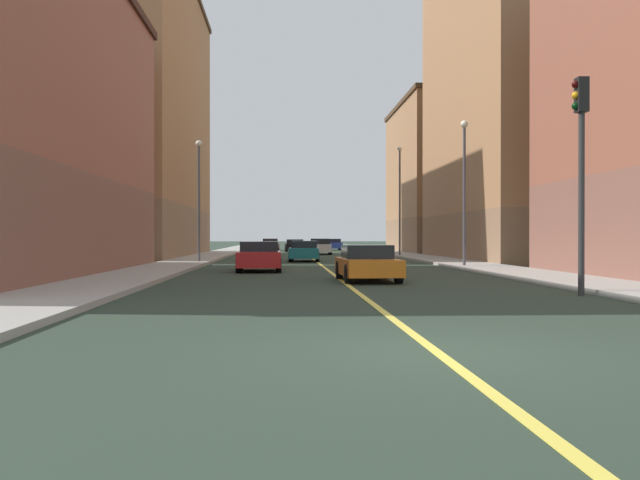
{
  "coord_description": "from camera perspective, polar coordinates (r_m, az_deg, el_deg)",
  "views": [
    {
      "loc": [
        -2.04,
        -8.86,
        1.54
      ],
      "look_at": [
        0.45,
        36.51,
        1.3
      ],
      "focal_mm": 37.91,
      "sensor_mm": 36.0,
      "label": 1
    }
  ],
  "objects": [
    {
      "name": "street_lamp_right_near",
      "position": [
        38.1,
        -10.19,
        4.38
      ],
      "size": [
        0.36,
        0.36,
        6.72
      ],
      "color": "#4C4C51",
      "rests_on": "ground"
    },
    {
      "name": "car_red",
      "position": [
        29.88,
        -5.16,
        -1.42
      ],
      "size": [
        1.97,
        3.96,
        1.31
      ],
      "color": "red",
      "rests_on": "ground"
    },
    {
      "name": "sidewalk_left",
      "position": [
        58.66,
        6.24,
        -1.12
      ],
      "size": [
        2.86,
        168.0,
        0.15
      ],
      "primitive_type": "cube",
      "color": "#9E9B93",
      "rests_on": "ground"
    },
    {
      "name": "building_right_midblock",
      "position": [
        53.76,
        -15.1,
        9.99
      ],
      "size": [
        8.38,
        25.62,
        21.17
      ],
      "color": "#8F6B4F",
      "rests_on": "ground"
    },
    {
      "name": "car_maroon",
      "position": [
        74.66,
        -4.2,
        -0.38
      ],
      "size": [
        1.94,
        4.59,
        1.29
      ],
      "color": "maroon",
      "rests_on": "ground"
    },
    {
      "name": "lane_center_stripe",
      "position": [
        57.91,
        -1.13,
        -1.21
      ],
      "size": [
        0.16,
        154.0,
        0.01
      ],
      "primitive_type": "cube",
      "color": "#E5D14C",
      "rests_on": "ground"
    },
    {
      "name": "car_blue",
      "position": [
        75.19,
        1.08,
        -0.39
      ],
      "size": [
        2.01,
        3.97,
        1.27
      ],
      "color": "#23389E",
      "rests_on": "ground"
    },
    {
      "name": "traffic_light_left_near",
      "position": [
        18.88,
        21.16,
        6.81
      ],
      "size": [
        0.4,
        0.32,
        5.66
      ],
      "color": "#2D2D2D",
      "rests_on": "ground"
    },
    {
      "name": "car_orange",
      "position": [
        23.29,
        4.03,
        -2.0
      ],
      "size": [
        1.98,
        4.03,
        1.24
      ],
      "color": "orange",
      "rests_on": "ground"
    },
    {
      "name": "street_lamp_left_near",
      "position": [
        33.39,
        12.08,
        5.2
      ],
      "size": [
        0.36,
        0.36,
        6.98
      ],
      "color": "#4C4C51",
      "rests_on": "ground"
    },
    {
      "name": "building_left_far",
      "position": [
        65.27,
        10.23,
        5.18
      ],
      "size": [
        8.38,
        17.01,
        14.15
      ],
      "color": "#8F6B4F",
      "rests_on": "ground"
    },
    {
      "name": "ground_plane",
      "position": [
        9.22,
        9.79,
        -9.32
      ],
      "size": [
        400.0,
        400.0,
        0.0
      ],
      "primitive_type": "plane",
      "color": "#29382B",
      "rests_on": "ground"
    },
    {
      "name": "street_lamp_left_far",
      "position": [
        50.97,
        6.75,
        4.2
      ],
      "size": [
        0.36,
        0.36,
        8.14
      ],
      "color": "#4C4C51",
      "rests_on": "ground"
    },
    {
      "name": "car_teal",
      "position": [
        41.58,
        -1.34,
        -0.94
      ],
      "size": [
        1.99,
        4.29,
        1.26
      ],
      "color": "#196670",
      "rests_on": "ground"
    },
    {
      "name": "car_black",
      "position": [
        67.93,
        -2.15,
        -0.48
      ],
      "size": [
        2.02,
        4.27,
        1.24
      ],
      "color": "black",
      "rests_on": "ground"
    },
    {
      "name": "car_white",
      "position": [
        57.78,
        0.01,
        -0.56
      ],
      "size": [
        2.02,
        4.32,
        1.35
      ],
      "color": "white",
      "rests_on": "ground"
    },
    {
      "name": "building_left_mid",
      "position": [
        46.85,
        16.1,
        13.26
      ],
      "size": [
        8.38,
        19.41,
        24.08
      ],
      "color": "#8F6B4F",
      "rests_on": "ground"
    },
    {
      "name": "sidewalk_right",
      "position": [
        58.13,
        -8.56,
        -1.14
      ],
      "size": [
        2.86,
        168.0,
        0.15
      ],
      "primitive_type": "cube",
      "color": "#9E9B93",
      "rests_on": "ground"
    }
  ]
}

